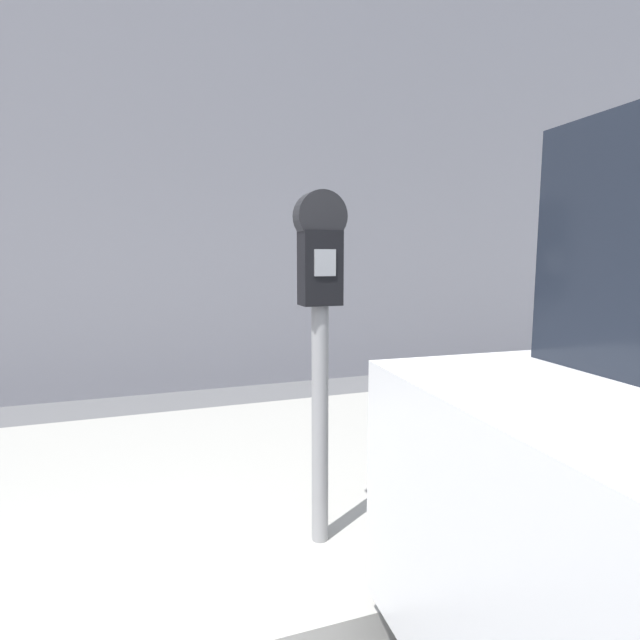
{
  "coord_description": "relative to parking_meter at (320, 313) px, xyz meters",
  "views": [
    {
      "loc": [
        -0.44,
        -0.74,
        1.47
      ],
      "look_at": [
        0.29,
        1.34,
        1.19
      ],
      "focal_mm": 28.0,
      "sensor_mm": 36.0,
      "label": 1
    }
  ],
  "objects": [
    {
      "name": "building_facade",
      "position": [
        -0.29,
        3.59,
        1.74
      ],
      "size": [
        24.0,
        0.3,
        5.93
      ],
      "color": "gray",
      "rests_on": "ground_plane"
    },
    {
      "name": "sidewalk",
      "position": [
        -0.29,
        0.86,
        -1.15
      ],
      "size": [
        24.0,
        2.8,
        0.15
      ],
      "color": "#ADAAA3",
      "rests_on": "ground_plane"
    },
    {
      "name": "parking_meter",
      "position": [
        0.0,
        0.0,
        0.0
      ],
      "size": [
        0.22,
        0.13,
        1.61
      ],
      "color": "gray",
      "rests_on": "sidewalk"
    }
  ]
}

